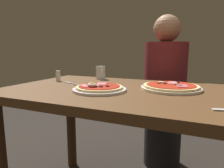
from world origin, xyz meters
The scene contains 7 objects.
dining_table centered at (0.00, 0.00, 0.61)m, with size 1.27×0.74×0.73m.
pizza_foreground centered at (-0.12, -0.09, 0.74)m, with size 0.26×0.26×0.05m.
pizza_across_left centered at (0.19, 0.09, 0.74)m, with size 0.30×0.30×0.03m.
water_glass_near centered at (-0.30, 0.28, 0.76)m, with size 0.06×0.06×0.09m.
fork centered at (-0.38, 0.04, 0.73)m, with size 0.15×0.09×0.00m.
salt_shaker centered at (-0.51, 0.09, 0.76)m, with size 0.03×0.03×0.07m.
diner_person centered at (0.08, 0.62, 0.56)m, with size 0.32×0.32×1.18m.
Camera 1 is at (0.31, -0.93, 0.92)m, focal length 31.80 mm.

